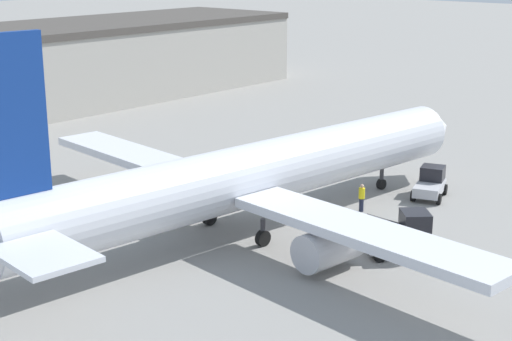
{
  "coord_description": "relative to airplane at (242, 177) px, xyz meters",
  "views": [
    {
      "loc": [
        -32.72,
        -28.17,
        15.71
      ],
      "look_at": [
        0.0,
        0.0,
        3.52
      ],
      "focal_mm": 55.0,
      "sensor_mm": 36.0,
      "label": 1
    }
  ],
  "objects": [
    {
      "name": "ground_plane",
      "position": [
        1.06,
        -0.12,
        -3.32
      ],
      "size": [
        400.0,
        400.0,
        0.0
      ],
      "primitive_type": "plane",
      "color": "gray"
    },
    {
      "name": "terminal_building",
      "position": [
        13.27,
        40.69,
        0.81
      ],
      "size": [
        64.5,
        15.63,
        8.24
      ],
      "color": "#ADA89E",
      "rests_on": "ground_plane"
    },
    {
      "name": "airplane",
      "position": [
        0.0,
        0.0,
        0.0
      ],
      "size": [
        39.1,
        34.4,
        12.36
      ],
      "rotation": [
        0.0,
        0.0,
        -0.12
      ],
      "color": "silver",
      "rests_on": "ground_plane"
    },
    {
      "name": "ground_crew_worker",
      "position": [
        7.7,
        -3.06,
        -2.38
      ],
      "size": [
        0.39,
        0.39,
        1.76
      ],
      "rotation": [
        0.0,
        0.0,
        1.51
      ],
      "color": "#1E2338",
      "rests_on": "ground_plane"
    },
    {
      "name": "baggage_tug",
      "position": [
        13.22,
        -4.82,
        -2.42
      ],
      "size": [
        3.57,
        2.74,
        1.92
      ],
      "rotation": [
        0.0,
        0.0,
        0.32
      ],
      "color": "#B2B2B7",
      "rests_on": "ground_plane"
    },
    {
      "name": "belt_loader_truck",
      "position": [
        3.0,
        -8.73,
        -2.2
      ],
      "size": [
        3.54,
        3.57,
        2.42
      ],
      "rotation": [
        0.0,
        0.0,
        -0.8
      ],
      "color": "#B2B2B7",
      "rests_on": "ground_plane"
    }
  ]
}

